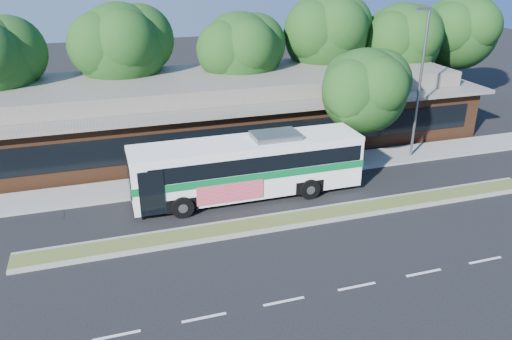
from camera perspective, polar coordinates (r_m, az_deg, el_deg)
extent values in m
plane|color=black|center=(23.87, 5.79, -6.27)|extent=(120.00, 120.00, 0.00)
cube|color=#505E27|center=(24.31, 5.25, -5.45)|extent=(26.00, 1.10, 0.15)
cube|color=gray|center=(29.19, 0.93, -0.24)|extent=(44.00, 2.60, 0.12)
cube|color=#502C19|center=(34.59, -2.51, 6.29)|extent=(32.00, 10.00, 3.20)
cube|color=slate|center=(34.12, -2.56, 9.05)|extent=(33.20, 11.20, 0.24)
cube|color=slate|center=(33.97, -2.58, 10.08)|extent=(30.00, 8.00, 1.00)
cube|color=black|center=(29.97, 0.00, 3.78)|extent=(30.00, 0.06, 1.60)
cylinder|color=slate|center=(31.66, 18.17, 8.98)|extent=(0.16, 0.16, 9.00)
cube|color=slate|center=(30.70, 18.62, 17.09)|extent=(0.90, 0.18, 0.14)
sphere|color=#183C14|center=(35.23, -26.35, 11.95)|extent=(4.52, 4.52, 4.52)
cylinder|color=black|center=(36.30, -14.61, 7.20)|extent=(0.44, 0.44, 4.20)
sphere|color=#183C14|center=(35.46, -15.26, 13.26)|extent=(6.00, 6.00, 6.00)
sphere|color=#183C14|center=(35.91, -13.18, 14.35)|extent=(4.68, 4.68, 4.68)
cylinder|color=black|center=(36.61, -1.82, 7.75)|extent=(0.44, 0.44, 3.78)
sphere|color=#183C14|center=(35.81, -1.89, 13.25)|extent=(5.60, 5.60, 5.60)
sphere|color=#183C14|center=(36.49, -0.12, 14.17)|extent=(4.37, 4.37, 4.37)
cylinder|color=black|center=(39.81, 7.64, 9.30)|extent=(0.44, 0.44, 4.41)
sphere|color=#183C14|center=(39.03, 7.97, 15.10)|extent=(6.20, 6.20, 6.20)
sphere|color=#183C14|center=(39.99, 9.61, 15.91)|extent=(4.84, 4.84, 4.84)
cylinder|color=black|center=(41.89, 15.77, 8.96)|extent=(0.44, 0.44, 3.86)
sphere|color=#183C14|center=(41.18, 16.34, 13.90)|extent=(5.80, 5.80, 5.80)
sphere|color=#183C14|center=(42.20, 17.62, 14.60)|extent=(4.52, 4.52, 4.52)
cylinder|color=black|center=(46.12, 21.51, 9.65)|extent=(0.44, 0.44, 4.12)
sphere|color=#183C14|center=(45.46, 22.24, 14.36)|extent=(6.00, 6.00, 6.00)
sphere|color=#183C14|center=(46.60, 23.33, 14.98)|extent=(4.68, 4.68, 4.68)
cube|color=white|center=(25.77, -0.96, 0.44)|extent=(11.96, 2.60, 2.75)
cube|color=black|center=(25.64, -0.33, 1.64)|extent=(11.00, 2.65, 0.82)
cube|color=white|center=(25.30, -0.98, 3.05)|extent=(11.98, 2.62, 0.26)
cube|color=#04682F|center=(25.80, -0.96, 0.27)|extent=(12.02, 2.66, 0.38)
cube|color=black|center=(24.73, -14.37, -0.53)|extent=(0.07, 2.23, 1.70)
cube|color=black|center=(27.73, 10.98, 3.14)|extent=(0.07, 2.08, 1.10)
cube|color=#D73F9C|center=(24.60, -2.95, -2.59)|extent=(3.38, 0.07, 1.00)
cube|color=slate|center=(25.66, 2.21, 3.94)|extent=(2.40, 1.61, 0.30)
cylinder|color=black|center=(24.43, -8.40, -4.21)|extent=(1.10, 0.36, 1.09)
cylinder|color=black|center=(26.65, -9.33, -1.82)|extent=(1.10, 0.36, 1.09)
cylinder|color=black|center=(26.14, 6.14, -2.16)|extent=(1.10, 0.36, 1.09)
cylinder|color=black|center=(28.23, 4.12, -0.08)|extent=(1.10, 0.36, 1.09)
imported|color=#AFB2B6|center=(30.69, -26.79, -0.27)|extent=(5.36, 2.61, 1.50)
cylinder|color=black|center=(30.80, 11.80, 3.41)|extent=(0.44, 0.44, 2.99)
sphere|color=#183C14|center=(29.94, 12.27, 8.78)|extent=(4.95, 4.95, 4.95)
sphere|color=#183C14|center=(30.71, 13.84, 9.76)|extent=(3.86, 3.86, 3.86)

